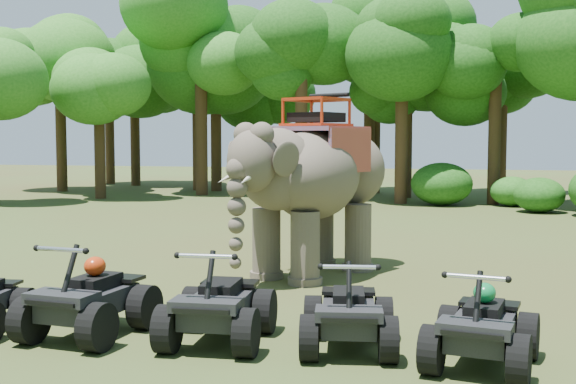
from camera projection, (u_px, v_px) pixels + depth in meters
The scene contains 22 objects.
ground at pixel (270, 319), 11.23m from camera, with size 110.00×110.00×0.00m, color #47381E.
elephant at pixel (314, 185), 14.79m from camera, with size 1.95×4.43×3.72m, color #4F4539, non-canonical shape.
atv_1 at pixel (89, 288), 10.23m from camera, with size 1.35×1.86×1.38m, color black, non-canonical shape.
atv_2 at pixel (218, 294), 9.91m from camera, with size 1.32×1.81×1.34m, color black, non-canonical shape.
atv_3 at pixel (349, 303), 9.59m from camera, with size 1.23×1.69×1.25m, color black, non-canonical shape.
atv_4 at pixel (482, 316), 8.87m from camera, with size 1.24×1.70×1.26m, color black, non-canonical shape.
tree_0 at pixel (401, 128), 34.14m from camera, with size 4.58×4.58×6.54m, color #195114, non-canonical shape.
tree_1 at pixel (495, 120), 30.24m from camera, with size 5.00×5.00×7.15m, color #195114, non-canonical shape.
tree_26 at pixel (99, 128), 33.20m from camera, with size 4.56×4.56×6.51m, color #195114, non-canonical shape.
tree_27 at pixel (201, 96), 35.10m from camera, with size 6.77×6.77×9.67m, color #195114, non-canonical shape.
tree_28 at pixel (301, 115), 31.06m from camera, with size 5.29×5.29×7.56m, color #195114, non-canonical shape.
tree_29 at pixel (109, 117), 43.60m from camera, with size 5.66×5.66×8.09m, color #195114, non-canonical shape.
tree_30 at pixel (375, 104), 36.40m from camera, with size 6.28×6.28×8.97m, color #195114, non-canonical shape.
tree_31 at pixel (216, 110), 37.82m from camera, with size 5.98×5.98×8.54m, color #195114, non-canonical shape.
tree_32 at pixel (61, 112), 37.71m from camera, with size 5.78×5.78×8.25m, color #195114, non-canonical shape.
tree_33 at pixel (502, 118), 36.20m from camera, with size 5.34×5.34×7.63m, color #195114, non-canonical shape.
tree_34 at pixel (402, 111), 30.54m from camera, with size 5.54×5.54×7.91m, color #195114, non-canonical shape.
tree_35 at pixel (406, 98), 33.59m from camera, with size 6.55×6.55×9.36m, color #195114, non-canonical shape.
tree_36 at pixel (135, 115), 42.13m from camera, with size 5.75×5.75×8.22m, color #195114, non-canonical shape.
tree_40 at pixel (369, 110), 36.04m from camera, with size 5.88×5.88×8.41m, color #195114, non-canonical shape.
tree_41 at pixel (198, 97), 38.39m from camera, with size 6.94×6.94×9.92m, color #195114, non-canonical shape.
tree_42 at pixel (258, 121), 41.73m from camera, with size 5.30×5.30×7.57m, color #195114, non-canonical shape.
Camera 1 is at (2.88, -10.67, 2.83)m, focal length 45.00 mm.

